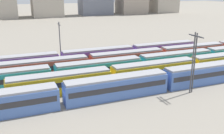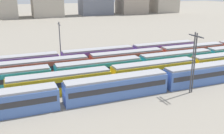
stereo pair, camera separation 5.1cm
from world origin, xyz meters
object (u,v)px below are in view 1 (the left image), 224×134
at_px(train_track_3, 161,55).
at_px(train_track_1, 154,71).
at_px(catenary_pole_0, 195,60).
at_px(catenary_pole_1, 60,41).
at_px(catenary_pole_2, 193,60).
at_px(train_track_2, 208,56).
at_px(train_track_4, 98,56).

bearing_deg(train_track_3, train_track_1, -128.69).
bearing_deg(catenary_pole_0, catenary_pole_1, 123.95).
bearing_deg(catenary_pole_0, train_track_3, 73.74).
bearing_deg(catenary_pole_0, catenary_pole_2, -170.42).
relative_size(train_track_3, catenary_pole_0, 7.02).
distance_m(catenary_pole_1, catenary_pole_2, 32.22).
relative_size(train_track_1, catenary_pole_0, 5.25).
distance_m(train_track_2, catenary_pole_1, 36.45).
relative_size(train_track_1, train_track_2, 0.50).
xyz_separation_m(train_track_4, catenary_pole_2, (8.96, -23.82, 4.06)).
distance_m(train_track_2, train_track_4, 27.04).
bearing_deg(catenary_pole_2, train_track_2, 39.99).
xyz_separation_m(train_track_3, catenary_pole_0, (-5.41, -18.54, 3.97)).
distance_m(catenary_pole_0, catenary_pole_1, 32.42).
xyz_separation_m(train_track_1, catenary_pole_0, (2.92, -8.14, 3.97)).
height_order(train_track_2, catenary_pole_1, catenary_pole_1).
distance_m(train_track_2, catenary_pole_2, 21.28).
height_order(train_track_3, train_track_4, same).
bearing_deg(train_track_4, catenary_pole_2, -69.38).
height_order(train_track_1, train_track_4, same).
bearing_deg(catenary_pole_2, train_track_4, 110.62).
relative_size(catenary_pole_1, catenary_pole_2, 0.95).
bearing_deg(train_track_4, catenary_pole_0, -68.32).
bearing_deg(train_track_1, train_track_3, 51.31).
xyz_separation_m(train_track_3, catenary_pole_2, (-5.88, -18.62, 4.06)).
relative_size(train_track_2, catenary_pole_1, 10.96).
xyz_separation_m(train_track_2, catenary_pole_2, (-16.00, -13.42, 4.06)).
height_order(train_track_1, catenary_pole_0, catenary_pole_0).
xyz_separation_m(catenary_pole_1, catenary_pole_2, (17.63, -26.97, 0.29)).
bearing_deg(catenary_pole_2, train_track_1, 106.57).
height_order(catenary_pole_1, catenary_pole_2, catenary_pole_2).
relative_size(train_track_1, train_track_4, 1.00).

